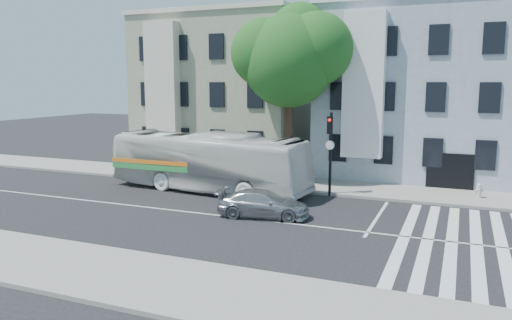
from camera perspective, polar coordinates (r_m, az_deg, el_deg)
The scene contains 11 objects.
ground at distance 23.60m, azimuth -3.19°, elevation -6.47°, with size 120.00×120.00×0.00m, color black.
sidewalk_far at distance 30.79m, azimuth 3.30°, elevation -2.69°, with size 80.00×4.00×0.15m, color gray.
sidewalk_near at distance 17.11m, azimuth -15.21°, elevation -12.59°, with size 80.00×4.00×0.15m, color gray.
building_left at distance 39.32m, azimuth -2.94°, elevation 7.80°, with size 12.00×10.00×11.00m, color gray.
building_right at distance 35.61m, azimuth 18.02°, elevation 7.26°, with size 12.00×10.00×11.00m, color #8994A3.
street_tree at distance 30.88m, azimuth 4.00°, elevation 11.81°, with size 7.30×5.90×11.10m.
bus at distance 28.86m, azimuth -5.52°, elevation -0.21°, with size 12.22×2.86×3.40m, color silver.
sedan at distance 23.37m, azimuth 0.82°, elevation -5.03°, with size 4.32×1.76×1.25m, color #A6A9AD.
hedge at distance 30.67m, azimuth -2.48°, elevation -1.91°, with size 8.50×0.84×0.70m, color #2A6521, non-canonical shape.
traffic_signal at distance 27.43m, azimuth 8.48°, elevation 1.97°, with size 0.48×0.55×4.62m.
fire_hydrant at distance 29.11m, azimuth 24.13°, elevation -3.19°, with size 0.45×0.29×0.78m.
Camera 1 is at (9.94, -20.48, 6.25)m, focal length 35.00 mm.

